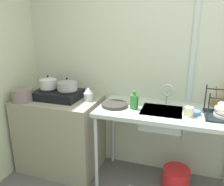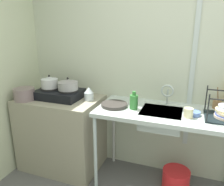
{
  "view_description": "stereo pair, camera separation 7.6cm",
  "coord_description": "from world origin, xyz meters",
  "px_view_note": "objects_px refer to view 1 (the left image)",
  "views": [
    {
      "loc": [
        -0.04,
        -0.87,
        1.67
      ],
      "look_at": [
        -0.72,
        1.22,
        1.02
      ],
      "focal_mm": 34.82,
      "sensor_mm": 36.0,
      "label": 1
    },
    {
      "loc": [
        0.03,
        -0.84,
        1.67
      ],
      "look_at": [
        -0.72,
        1.22,
        1.02
      ],
      "focal_mm": 34.82,
      "sensor_mm": 36.0,
      "label": 2
    }
  ],
  "objects_px": {
    "small_bowl_on_drainboard": "(193,112)",
    "cup_by_rack": "(189,112)",
    "pot_on_right_burner": "(67,85)",
    "faucet": "(167,91)",
    "pot_on_left_burner": "(48,83)",
    "utensil_jar": "(215,103)",
    "percolator": "(88,94)",
    "pot_beside_stove": "(23,95)",
    "bucket_on_floor": "(175,179)",
    "bottle_by_sink": "(134,101)",
    "stove": "(58,94)",
    "frying_pan": "(114,105)",
    "sink_basin": "(161,118)"
  },
  "relations": [
    {
      "from": "cup_by_rack",
      "to": "bottle_by_sink",
      "type": "xyz_separation_m",
      "value": [
        -0.53,
        0.04,
        0.03
      ]
    },
    {
      "from": "pot_on_left_burner",
      "to": "pot_beside_stove",
      "type": "distance_m",
      "value": 0.31
    },
    {
      "from": "faucet",
      "to": "pot_on_right_burner",
      "type": "bearing_deg",
      "value": -172.15
    },
    {
      "from": "pot_on_left_burner",
      "to": "utensil_jar",
      "type": "xyz_separation_m",
      "value": [
        1.82,
        0.26,
        -0.13
      ]
    },
    {
      "from": "pot_on_left_burner",
      "to": "pot_on_right_burner",
      "type": "relative_size",
      "value": 0.87
    },
    {
      "from": "percolator",
      "to": "utensil_jar",
      "type": "height_order",
      "value": "utensil_jar"
    },
    {
      "from": "cup_by_rack",
      "to": "small_bowl_on_drainboard",
      "type": "height_order",
      "value": "cup_by_rack"
    },
    {
      "from": "faucet",
      "to": "cup_by_rack",
      "type": "relative_size",
      "value": 2.64
    },
    {
      "from": "pot_beside_stove",
      "to": "bottle_by_sink",
      "type": "height_order",
      "value": "bottle_by_sink"
    },
    {
      "from": "pot_beside_stove",
      "to": "bucket_on_floor",
      "type": "bearing_deg",
      "value": 6.76
    },
    {
      "from": "percolator",
      "to": "bucket_on_floor",
      "type": "height_order",
      "value": "percolator"
    },
    {
      "from": "pot_on_right_burner",
      "to": "frying_pan",
      "type": "height_order",
      "value": "pot_on_right_burner"
    },
    {
      "from": "pot_on_right_burner",
      "to": "frying_pan",
      "type": "relative_size",
      "value": 0.83
    },
    {
      "from": "percolator",
      "to": "pot_beside_stove",
      "type": "bearing_deg",
      "value": -160.28
    },
    {
      "from": "bucket_on_floor",
      "to": "sink_basin",
      "type": "bearing_deg",
      "value": -174.88
    },
    {
      "from": "pot_beside_stove",
      "to": "faucet",
      "type": "bearing_deg",
      "value": 12.69
    },
    {
      "from": "small_bowl_on_drainboard",
      "to": "cup_by_rack",
      "type": "bearing_deg",
      "value": -116.37
    },
    {
      "from": "faucet",
      "to": "percolator",
      "type": "bearing_deg",
      "value": -173.33
    },
    {
      "from": "frying_pan",
      "to": "stove",
      "type": "bearing_deg",
      "value": 176.09
    },
    {
      "from": "pot_beside_stove",
      "to": "utensil_jar",
      "type": "relative_size",
      "value": 1.02
    },
    {
      "from": "stove",
      "to": "pot_beside_stove",
      "type": "distance_m",
      "value": 0.39
    },
    {
      "from": "pot_on_right_burner",
      "to": "bottle_by_sink",
      "type": "xyz_separation_m",
      "value": [
        0.78,
        -0.05,
        -0.1
      ]
    },
    {
      "from": "pot_beside_stove",
      "to": "bottle_by_sink",
      "type": "xyz_separation_m",
      "value": [
        1.24,
        0.15,
        0.01
      ]
    },
    {
      "from": "pot_on_left_burner",
      "to": "utensil_jar",
      "type": "relative_size",
      "value": 0.87
    },
    {
      "from": "pot_on_right_burner",
      "to": "bottle_by_sink",
      "type": "bearing_deg",
      "value": -3.64
    },
    {
      "from": "bottle_by_sink",
      "to": "pot_beside_stove",
      "type": "bearing_deg",
      "value": -173.2
    },
    {
      "from": "stove",
      "to": "frying_pan",
      "type": "xyz_separation_m",
      "value": [
        0.7,
        -0.05,
        -0.04
      ]
    },
    {
      "from": "pot_on_left_burner",
      "to": "bottle_by_sink",
      "type": "height_order",
      "value": "pot_on_left_burner"
    },
    {
      "from": "stove",
      "to": "utensil_jar",
      "type": "xyz_separation_m",
      "value": [
        1.7,
        0.26,
        -0.01
      ]
    },
    {
      "from": "stove",
      "to": "pot_beside_stove",
      "type": "xyz_separation_m",
      "value": [
        -0.33,
        -0.2,
        0.02
      ]
    },
    {
      "from": "small_bowl_on_drainboard",
      "to": "bottle_by_sink",
      "type": "height_order",
      "value": "bottle_by_sink"
    },
    {
      "from": "stove",
      "to": "pot_on_right_burner",
      "type": "distance_m",
      "value": 0.17
    },
    {
      "from": "pot_on_left_burner",
      "to": "small_bowl_on_drainboard",
      "type": "relative_size",
      "value": 1.39
    },
    {
      "from": "pot_beside_stove",
      "to": "small_bowl_on_drainboard",
      "type": "distance_m",
      "value": 1.82
    },
    {
      "from": "pot_beside_stove",
      "to": "utensil_jar",
      "type": "distance_m",
      "value": 2.08
    },
    {
      "from": "sink_basin",
      "to": "cup_by_rack",
      "type": "relative_size",
      "value": 4.47
    },
    {
      "from": "faucet",
      "to": "utensil_jar",
      "type": "distance_m",
      "value": 0.51
    },
    {
      "from": "sink_basin",
      "to": "stove",
      "type": "bearing_deg",
      "value": 179.38
    },
    {
      "from": "percolator",
      "to": "sink_basin",
      "type": "bearing_deg",
      "value": -4.37
    },
    {
      "from": "pot_on_right_burner",
      "to": "bottle_by_sink",
      "type": "distance_m",
      "value": 0.79
    },
    {
      "from": "sink_basin",
      "to": "utensil_jar",
      "type": "xyz_separation_m",
      "value": [
        0.52,
        0.27,
        0.13
      ]
    },
    {
      "from": "utensil_jar",
      "to": "stove",
      "type": "bearing_deg",
      "value": -171.33
    },
    {
      "from": "sink_basin",
      "to": "faucet",
      "type": "height_order",
      "value": "faucet"
    },
    {
      "from": "pot_on_right_burner",
      "to": "faucet",
      "type": "height_order",
      "value": "pot_on_right_burner"
    },
    {
      "from": "pot_on_left_burner",
      "to": "sink_basin",
      "type": "distance_m",
      "value": 1.33
    },
    {
      "from": "pot_on_right_burner",
      "to": "faucet",
      "type": "bearing_deg",
      "value": 7.85
    },
    {
      "from": "faucet",
      "to": "small_bowl_on_drainboard",
      "type": "distance_m",
      "value": 0.34
    },
    {
      "from": "stove",
      "to": "bucket_on_floor",
      "type": "distance_m",
      "value": 1.61
    },
    {
      "from": "cup_by_rack",
      "to": "bucket_on_floor",
      "type": "relative_size",
      "value": 0.31
    },
    {
      "from": "cup_by_rack",
      "to": "bucket_on_floor",
      "type": "height_order",
      "value": "cup_by_rack"
    }
  ]
}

